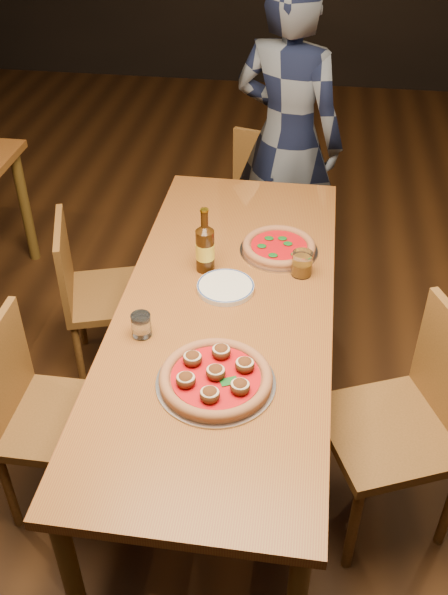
# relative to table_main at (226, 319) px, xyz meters

# --- Properties ---
(ground) EXTENTS (9.00, 9.00, 0.00)m
(ground) POSITION_rel_table_main_xyz_m (0.00, 0.00, -0.68)
(ground) COLOR black
(table_main) EXTENTS (0.80, 2.00, 0.75)m
(table_main) POSITION_rel_table_main_xyz_m (0.00, 0.00, 0.00)
(table_main) COLOR brown
(table_main) RESTS_ON ground
(chair_main_nw) EXTENTS (0.41, 0.41, 0.87)m
(chair_main_nw) POSITION_rel_table_main_xyz_m (-0.57, -0.37, -0.24)
(chair_main_nw) COLOR brown
(chair_main_nw) RESTS_ON ground
(chair_main_sw) EXTENTS (0.49, 0.49, 0.84)m
(chair_main_sw) POSITION_rel_table_main_xyz_m (-0.60, 0.41, -0.26)
(chair_main_sw) COLOR brown
(chair_main_sw) RESTS_ON ground
(chair_main_e) EXTENTS (0.58, 0.58, 0.95)m
(chair_main_e) POSITION_rel_table_main_xyz_m (0.63, -0.29, -0.20)
(chair_main_e) COLOR brown
(chair_main_e) RESTS_ON ground
(chair_end) EXTENTS (0.50, 0.50, 0.87)m
(chair_end) POSITION_rel_table_main_xyz_m (-0.01, 1.20, -0.24)
(chair_end) COLOR brown
(chair_end) RESTS_ON ground
(pizza_meatball) EXTENTS (0.39, 0.39, 0.07)m
(pizza_meatball) POSITION_rel_table_main_xyz_m (0.03, -0.42, 0.10)
(pizza_meatball) COLOR #B7B7BF
(pizza_meatball) RESTS_ON table_main
(pizza_margherita) EXTENTS (0.33, 0.33, 0.04)m
(pizza_margherita) POSITION_rel_table_main_xyz_m (0.17, 0.39, 0.09)
(pizza_margherita) COLOR #B7B7BF
(pizza_margherita) RESTS_ON table_main
(plate_stack) EXTENTS (0.22, 0.22, 0.02)m
(plate_stack) POSITION_rel_table_main_xyz_m (-0.01, 0.09, 0.08)
(plate_stack) COLOR white
(plate_stack) RESTS_ON table_main
(beer_bottle) EXTENTS (0.08, 0.08, 0.27)m
(beer_bottle) POSITION_rel_table_main_xyz_m (-0.11, 0.21, 0.17)
(beer_bottle) COLOR black
(beer_bottle) RESTS_ON table_main
(water_glass) EXTENTS (0.07, 0.07, 0.09)m
(water_glass) POSITION_rel_table_main_xyz_m (-0.27, -0.22, 0.12)
(water_glass) COLOR white
(water_glass) RESTS_ON table_main
(amber_glass) EXTENTS (0.08, 0.08, 0.10)m
(amber_glass) POSITION_rel_table_main_xyz_m (0.27, 0.24, 0.12)
(amber_glass) COLOR #8C520F
(amber_glass) RESTS_ON table_main
(diner) EXTENTS (0.72, 0.60, 1.67)m
(diner) POSITION_rel_table_main_xyz_m (0.14, 1.32, 0.16)
(diner) COLOR black
(diner) RESTS_ON ground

